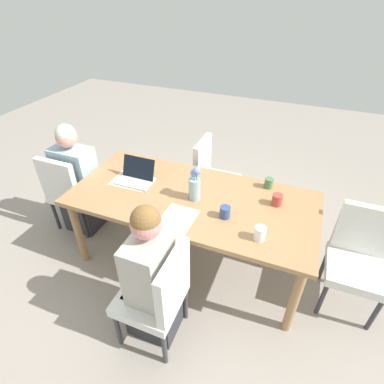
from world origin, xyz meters
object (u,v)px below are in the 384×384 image
object	(u,v)px
person_near_left_near	(153,281)
coffee_mug_centre_left	(277,200)
chair_near_left_near	(159,294)
laptop_head_left_left_mid	(136,177)
coffee_mug_near_left	(269,183)
chair_head_left_left_mid	(70,190)
chair_far_left_far	(212,175)
coffee_mug_centre_right	(225,212)
chair_head_right_right_near	(359,255)
coffee_mug_near_right	(260,233)
flower_vase	(195,184)
dining_table	(192,204)
person_head_left_left_mid	(79,185)

from	to	relation	value
person_near_left_near	coffee_mug_centre_left	distance (m)	1.17
chair_near_left_near	laptop_head_left_left_mid	xyz separation A→B (m)	(-0.64, 0.85, 0.30)
coffee_mug_near_left	chair_head_left_left_mid	bearing A→B (deg)	-167.63
chair_far_left_far	coffee_mug_centre_right	size ratio (longest dim) A/B	9.36
coffee_mug_near_left	coffee_mug_centre_right	xyz separation A→B (m)	(-0.24, -0.53, 0.00)
chair_head_left_left_mid	chair_head_right_right_near	size ratio (longest dim) A/B	1.00
coffee_mug_near_right	coffee_mug_centre_right	distance (m)	0.33
coffee_mug_near_right	flower_vase	bearing A→B (deg)	155.05
person_near_left_near	laptop_head_left_left_mid	xyz separation A→B (m)	(-0.57, 0.79, 0.27)
person_near_left_near	flower_vase	size ratio (longest dim) A/B	3.86
chair_head_left_left_mid	coffee_mug_centre_left	world-z (taller)	chair_head_left_left_mid
coffee_mug_centre_left	coffee_mug_centre_right	world-z (taller)	coffee_mug_centre_left
person_near_left_near	chair_head_left_left_mid	xyz separation A→B (m)	(-1.35, 0.72, -0.03)
dining_table	coffee_mug_near_right	world-z (taller)	coffee_mug_near_right
person_head_left_left_mid	flower_vase	distance (m)	1.37
coffee_mug_near_left	chair_far_left_far	bearing A→B (deg)	149.14
chair_head_left_left_mid	person_head_left_left_mid	xyz separation A→B (m)	(0.06, 0.07, 0.03)
chair_far_left_far	person_near_left_near	bearing A→B (deg)	-87.14
coffee_mug_centre_right	chair_near_left_near	bearing A→B (deg)	-111.19
chair_head_right_right_near	coffee_mug_centre_left	bearing A→B (deg)	174.03
chair_head_right_right_near	laptop_head_left_left_mid	distance (m)	1.97
dining_table	chair_head_left_left_mid	world-z (taller)	chair_head_left_left_mid
coffee_mug_centre_left	coffee_mug_near_left	bearing A→B (deg)	115.61
laptop_head_left_left_mid	dining_table	bearing A→B (deg)	-3.92
coffee_mug_near_left	coffee_mug_near_right	size ratio (longest dim) A/B	0.86
coffee_mug_centre_left	chair_head_right_right_near	bearing A→B (deg)	-5.97
person_head_left_left_mid	laptop_head_left_left_mid	world-z (taller)	person_head_left_left_mid
chair_head_right_right_near	coffee_mug_near_left	xyz separation A→B (m)	(-0.80, 0.30, 0.30)
chair_near_left_near	coffee_mug_near_right	world-z (taller)	chair_near_left_near
dining_table	flower_vase	distance (m)	0.23
coffee_mug_centre_left	laptop_head_left_left_mid	bearing A→B (deg)	-174.51
dining_table	laptop_head_left_left_mid	xyz separation A→B (m)	(-0.56, 0.04, 0.12)
person_near_left_near	coffee_mug_near_right	bearing A→B (deg)	36.11
dining_table	coffee_mug_centre_right	distance (m)	0.39
person_near_left_near	coffee_mug_near_left	size ratio (longest dim) A/B	12.98
flower_vase	coffee_mug_centre_left	xyz separation A→B (m)	(0.66, 0.17, -0.10)
chair_near_left_near	person_near_left_near	size ratio (longest dim) A/B	0.75
coffee_mug_near_right	dining_table	bearing A→B (deg)	155.29
chair_near_left_near	flower_vase	world-z (taller)	flower_vase
chair_head_left_left_mid	chair_far_left_far	world-z (taller)	same
chair_head_left_left_mid	coffee_mug_centre_right	bearing A→B (deg)	-3.87
person_near_left_near	person_head_left_left_mid	xyz separation A→B (m)	(-1.29, 0.79, 0.00)
chair_head_right_right_near	coffee_mug_centre_right	xyz separation A→B (m)	(-1.05, -0.24, 0.30)
chair_far_left_far	coffee_mug_centre_left	distance (m)	1.02
person_near_left_near	person_head_left_left_mid	bearing A→B (deg)	148.40
chair_far_left_far	chair_head_right_right_near	xyz separation A→B (m)	(1.46, -0.69, 0.00)
coffee_mug_near_right	chair_head_left_left_mid	bearing A→B (deg)	172.63
coffee_mug_centre_left	chair_head_left_left_mid	bearing A→B (deg)	-174.49
person_head_left_left_mid	coffee_mug_centre_right	world-z (taller)	person_head_left_left_mid
chair_far_left_far	person_head_left_left_mid	bearing A→B (deg)	-148.69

